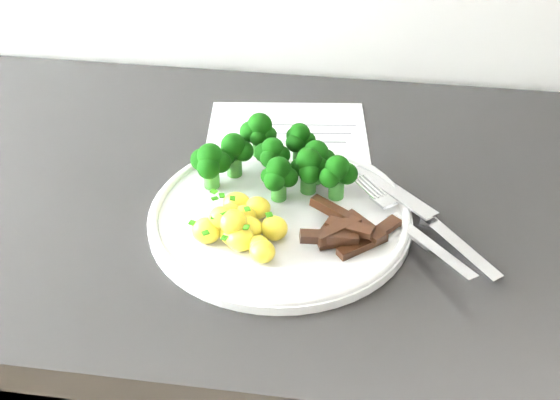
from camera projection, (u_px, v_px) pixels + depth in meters
The scene contains 7 objects.
recipe_paper at pixel (287, 161), 0.92m from camera, with size 0.25×0.33×0.00m.
plate at pixel (280, 215), 0.82m from camera, with size 0.30×0.30×0.02m.
broccoli at pixel (276, 157), 0.84m from camera, with size 0.20×0.12×0.07m.
potatoes at pixel (240, 225), 0.78m from camera, with size 0.10×0.11×0.04m.
beef_strips at pixel (348, 232), 0.77m from camera, with size 0.11×0.08×0.03m.
fork at pixel (413, 229), 0.78m from camera, with size 0.14×0.18×0.02m.
knife at pixel (440, 232), 0.79m from camera, with size 0.17×0.19×0.03m.
Camera 1 is at (-0.08, 0.97, 1.44)m, focal length 45.76 mm.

